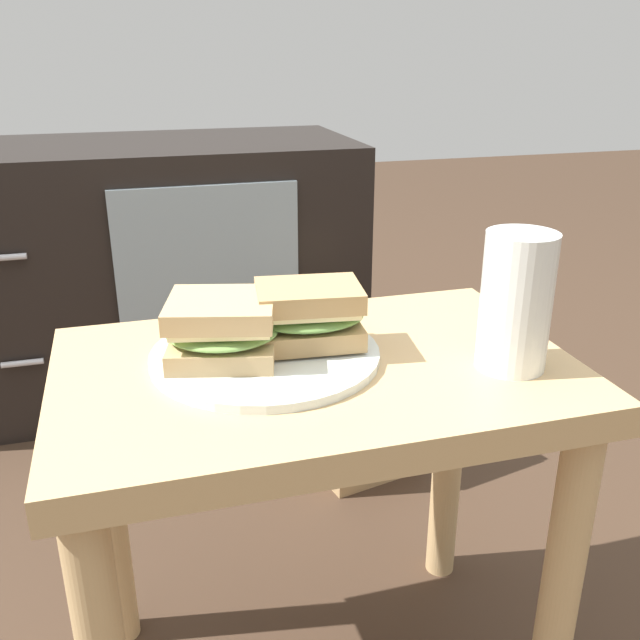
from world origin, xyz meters
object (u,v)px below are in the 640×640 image
at_px(sandwich_back, 305,315).
at_px(beer_glass, 516,304).
at_px(paper_bag, 370,401).
at_px(plate, 265,355).
at_px(sandwich_front, 222,329).
at_px(tv_cabinet, 147,269).

xyz_separation_m(sandwich_back, beer_glass, (0.20, -0.09, 0.03)).
height_order(beer_glass, paper_bag, beer_glass).
height_order(plate, sandwich_front, sandwich_front).
bearing_deg(sandwich_back, tv_cabinet, 98.87).
distance_m(plate, beer_glass, 0.27).
xyz_separation_m(sandwich_front, sandwich_back, (0.09, 0.01, 0.00)).
height_order(sandwich_front, paper_bag, sandwich_front).
xyz_separation_m(plate, sandwich_front, (-0.05, -0.00, 0.04)).
bearing_deg(tv_cabinet, paper_bag, -53.25).
bearing_deg(plate, sandwich_front, -175.40).
xyz_separation_m(tv_cabinet, sandwich_back, (0.14, -0.92, 0.22)).
xyz_separation_m(beer_glass, paper_bag, (0.03, 0.51, -0.38)).
height_order(plate, beer_glass, beer_glass).
xyz_separation_m(plate, sandwich_back, (0.05, 0.00, 0.04)).
xyz_separation_m(sandwich_front, beer_glass, (0.30, -0.09, 0.03)).
xyz_separation_m(sandwich_back, paper_bag, (0.23, 0.41, -0.36)).
height_order(sandwich_back, paper_bag, sandwich_back).
bearing_deg(sandwich_front, paper_bag, 52.21).
height_order(tv_cabinet, plate, tv_cabinet).
relative_size(tv_cabinet, sandwich_back, 7.42).
relative_size(sandwich_back, paper_bag, 0.42).
bearing_deg(tv_cabinet, sandwich_front, -86.91).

